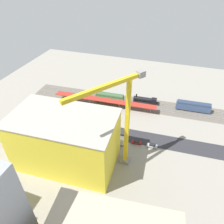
# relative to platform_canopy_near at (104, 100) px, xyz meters

# --- Properties ---
(ground_plane) EXTENTS (172.47, 172.47, 0.00)m
(ground_plane) POSITION_rel_platform_canopy_near_xyz_m (-9.57, 15.45, -3.81)
(ground_plane) COLOR gray
(ground_plane) RESTS_ON ground
(rail_bed) EXTENTS (108.23, 17.53, 0.01)m
(rail_bed) POSITION_rel_platform_canopy_near_xyz_m (-9.57, -7.12, -3.81)
(rail_bed) COLOR #665E54
(rail_bed) RESTS_ON ground
(street_asphalt) EXTENTS (108.06, 13.15, 0.01)m
(street_asphalt) POSITION_rel_platform_canopy_near_xyz_m (-9.57, 19.73, -3.81)
(street_asphalt) COLOR #2D2D33
(street_asphalt) RESTS_ON ground
(track_rails) EXTENTS (107.72, 11.10, 0.12)m
(track_rails) POSITION_rel_platform_canopy_near_xyz_m (-9.57, -7.12, -3.63)
(track_rails) COLOR #9E9EA8
(track_rails) RESTS_ON ground
(platform_canopy_near) EXTENTS (56.69, 6.22, 4.02)m
(platform_canopy_near) POSITION_rel_platform_canopy_near_xyz_m (0.00, 0.00, 0.00)
(platform_canopy_near) COLOR #A82D23
(platform_canopy_near) RESTS_ON ground
(locomotive) EXTENTS (14.42, 3.01, 4.81)m
(locomotive) POSITION_rel_platform_canopy_near_xyz_m (-21.58, -9.82, -2.12)
(locomotive) COLOR black
(locomotive) RESTS_ON ground
(passenger_coach) EXTENTS (17.67, 3.52, 5.79)m
(passenger_coach) POSITION_rel_platform_canopy_near_xyz_m (-46.43, -9.81, -0.76)
(passenger_coach) COLOR black
(passenger_coach) RESTS_ON ground
(freight_coach_far) EXTENTS (16.23, 3.63, 5.93)m
(freight_coach_far) POSITION_rel_platform_canopy_near_xyz_m (-1.62, -4.43, -0.70)
(freight_coach_far) COLOR black
(freight_coach_far) RESTS_ON ground
(parked_car_0) EXTENTS (4.60, 1.85, 1.73)m
(parked_car_0) POSITION_rel_platform_canopy_near_xyz_m (-30.05, 23.46, -3.05)
(parked_car_0) COLOR black
(parked_car_0) RESTS_ON ground
(parked_car_1) EXTENTS (4.56, 2.13, 1.61)m
(parked_car_1) POSITION_rel_platform_canopy_near_xyz_m (-23.13, 23.29, -3.09)
(parked_car_1) COLOR black
(parked_car_1) RESTS_ON ground
(parked_car_2) EXTENTS (4.68, 2.15, 1.77)m
(parked_car_2) POSITION_rel_platform_canopy_near_xyz_m (-15.40, 23.11, -3.02)
(parked_car_2) COLOR black
(parked_car_2) RESTS_ON ground
(parked_car_3) EXTENTS (4.19, 2.07, 1.74)m
(parked_car_3) POSITION_rel_platform_canopy_near_xyz_m (-7.96, 23.24, -3.04)
(parked_car_3) COLOR black
(parked_car_3) RESTS_ON ground
(parked_car_4) EXTENTS (4.52, 2.02, 1.73)m
(parked_car_4) POSITION_rel_platform_canopy_near_xyz_m (-0.27, 23.14, -3.05)
(parked_car_4) COLOR black
(parked_car_4) RESTS_ON ground
(construction_building) EXTENTS (37.84, 22.55, 21.45)m
(construction_building) POSITION_rel_platform_canopy_near_xyz_m (0.72, 40.90, 6.92)
(construction_building) COLOR yellow
(construction_building) RESTS_ON ground
(construction_roof_slab) EXTENTS (38.47, 23.17, 0.40)m
(construction_roof_slab) POSITION_rel_platform_canopy_near_xyz_m (0.72, 40.90, 17.84)
(construction_roof_slab) COLOR #ADA89E
(construction_roof_slab) RESTS_ON construction_building
(tower_crane) EXTENTS (17.68, 23.59, 38.14)m
(tower_crane) POSITION_rel_platform_canopy_near_xyz_m (-19.60, 36.48, 18.91)
(tower_crane) COLOR gray
(tower_crane) RESTS_ON ground
(box_truck_0) EXTENTS (9.74, 2.65, 3.62)m
(box_truck_0) POSITION_rel_platform_canopy_near_xyz_m (-13.49, 25.79, -2.06)
(box_truck_0) COLOR black
(box_truck_0) RESTS_ON ground
(box_truck_1) EXTENTS (8.87, 3.48, 3.44)m
(box_truck_1) POSITION_rel_platform_canopy_near_xyz_m (10.55, 24.57, -2.13)
(box_truck_1) COLOR black
(box_truck_1) RESTS_ON ground
(box_truck_2) EXTENTS (10.32, 3.36, 3.34)m
(box_truck_2) POSITION_rel_platform_canopy_near_xyz_m (16.59, 23.53, -2.15)
(box_truck_2) COLOR black
(box_truck_2) RESTS_ON ground
(street_tree_0) EXTENTS (6.03, 6.03, 7.89)m
(street_tree_0) POSITION_rel_platform_canopy_near_xyz_m (3.60, 14.52, 1.06)
(street_tree_0) COLOR brown
(street_tree_0) RESTS_ON ground
(street_tree_1) EXTENTS (4.51, 4.51, 7.59)m
(street_tree_1) POSITION_rel_platform_canopy_near_xyz_m (2.48, 14.67, 1.50)
(street_tree_1) COLOR brown
(street_tree_1) RESTS_ON ground
(street_tree_2) EXTENTS (4.34, 4.34, 6.61)m
(street_tree_2) POSITION_rel_platform_canopy_near_xyz_m (21.35, 13.85, 0.62)
(street_tree_2) COLOR brown
(street_tree_2) RESTS_ON ground
(street_tree_3) EXTENTS (6.33, 6.33, 8.99)m
(street_tree_3) POSITION_rel_platform_canopy_near_xyz_m (1.90, 14.13, 2.01)
(street_tree_3) COLOR brown
(street_tree_3) RESTS_ON ground
(traffic_light) EXTENTS (0.50, 0.36, 5.99)m
(traffic_light) POSITION_rel_platform_canopy_near_xyz_m (-3.35, 15.49, 0.20)
(traffic_light) COLOR #333333
(traffic_light) RESTS_ON ground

